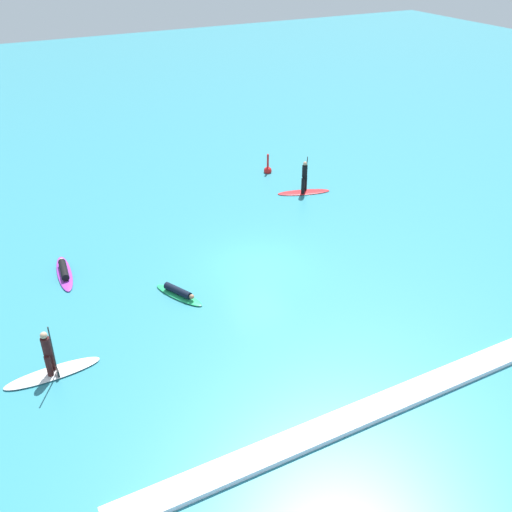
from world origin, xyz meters
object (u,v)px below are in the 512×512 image
(surfer_on_purple_board, at_px, (64,272))
(surfer_on_green_board, at_px, (179,293))
(surfer_on_white_board, at_px, (51,366))
(marker_buoy, at_px, (268,170))
(surfer_on_red_board, at_px, (304,185))

(surfer_on_purple_board, relative_size, surfer_on_green_board, 1.24)
(surfer_on_white_board, distance_m, marker_buoy, 19.38)
(surfer_on_green_board, bearing_deg, surfer_on_red_board, 96.89)
(surfer_on_purple_board, xyz_separation_m, marker_buoy, (13.34, 6.07, 0.04))
(surfer_on_green_board, bearing_deg, surfer_on_purple_board, -160.81)
(surfer_on_red_board, height_order, surfer_on_white_board, surfer_on_white_board)
(surfer_on_red_board, bearing_deg, marker_buoy, 114.16)
(surfer_on_red_board, xyz_separation_m, surfer_on_purple_board, (-13.76, -2.53, -0.33))
(surfer_on_red_board, relative_size, surfer_on_purple_board, 1.00)
(surfer_on_purple_board, bearing_deg, marker_buoy, -61.02)
(surfer_on_green_board, relative_size, surfer_on_white_board, 0.77)
(surfer_on_green_board, height_order, marker_buoy, marker_buoy)
(surfer_on_green_board, bearing_deg, surfer_on_white_board, -92.10)
(surfer_on_white_board, relative_size, marker_buoy, 2.50)
(surfer_on_red_board, xyz_separation_m, surfer_on_green_board, (-9.89, -6.38, -0.33))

